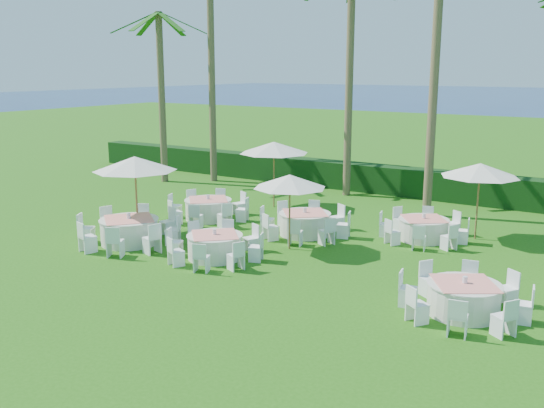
{
  "coord_description": "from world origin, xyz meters",
  "views": [
    {
      "loc": [
        9.7,
        -12.64,
        5.37
      ],
      "look_at": [
        -0.06,
        2.58,
        1.3
      ],
      "focal_mm": 40.0,
      "sensor_mm": 36.0,
      "label": 1
    }
  ],
  "objects_px": {
    "banquet_table_f": "(423,229)",
    "umbrella_c": "(274,148)",
    "banquet_table_b": "(215,246)",
    "banquet_table_a": "(129,230)",
    "umbrella_b": "(290,181)",
    "banquet_table_e": "(305,223)",
    "umbrella_d": "(480,170)",
    "banquet_table_c": "(464,298)",
    "banquet_table_d": "(208,209)",
    "umbrella_a": "(135,164)"
  },
  "relations": [
    {
      "from": "banquet_table_f",
      "to": "umbrella_c",
      "type": "height_order",
      "value": "umbrella_c"
    },
    {
      "from": "banquet_table_b",
      "to": "banquet_table_a",
      "type": "bearing_deg",
      "value": -175.64
    },
    {
      "from": "banquet_table_f",
      "to": "umbrella_c",
      "type": "bearing_deg",
      "value": 167.79
    },
    {
      "from": "umbrella_b",
      "to": "umbrella_c",
      "type": "xyz_separation_m",
      "value": [
        -3.48,
        4.6,
        0.27
      ]
    },
    {
      "from": "banquet_table_e",
      "to": "umbrella_b",
      "type": "bearing_deg",
      "value": -76.14
    },
    {
      "from": "banquet_table_b",
      "to": "umbrella_d",
      "type": "relative_size",
      "value": 1.12
    },
    {
      "from": "banquet_table_c",
      "to": "banquet_table_e",
      "type": "bearing_deg",
      "value": 148.52
    },
    {
      "from": "banquet_table_d",
      "to": "banquet_table_f",
      "type": "relative_size",
      "value": 1.05
    },
    {
      "from": "banquet_table_d",
      "to": "umbrella_d",
      "type": "distance_m",
      "value": 9.4
    },
    {
      "from": "banquet_table_a",
      "to": "umbrella_a",
      "type": "height_order",
      "value": "umbrella_a"
    },
    {
      "from": "banquet_table_f",
      "to": "umbrella_a",
      "type": "xyz_separation_m",
      "value": [
        -7.95,
        -4.63,
        2.03
      ]
    },
    {
      "from": "umbrella_b",
      "to": "banquet_table_a",
      "type": "bearing_deg",
      "value": -154.18
    },
    {
      "from": "banquet_table_b",
      "to": "banquet_table_d",
      "type": "height_order",
      "value": "banquet_table_d"
    },
    {
      "from": "umbrella_a",
      "to": "umbrella_c",
      "type": "distance_m",
      "value": 6.21
    },
    {
      "from": "banquet_table_a",
      "to": "banquet_table_d",
      "type": "bearing_deg",
      "value": 88.02
    },
    {
      "from": "banquet_table_f",
      "to": "banquet_table_a",
      "type": "bearing_deg",
      "value": -144.78
    },
    {
      "from": "banquet_table_f",
      "to": "umbrella_d",
      "type": "bearing_deg",
      "value": 35.84
    },
    {
      "from": "umbrella_a",
      "to": "banquet_table_d",
      "type": "bearing_deg",
      "value": 80.88
    },
    {
      "from": "banquet_table_a",
      "to": "umbrella_d",
      "type": "height_order",
      "value": "umbrella_d"
    },
    {
      "from": "banquet_table_b",
      "to": "umbrella_b",
      "type": "xyz_separation_m",
      "value": [
        1.33,
        1.94,
        1.71
      ]
    },
    {
      "from": "banquet_table_b",
      "to": "umbrella_a",
      "type": "xyz_separation_m",
      "value": [
        -3.54,
        0.48,
        2.03
      ]
    },
    {
      "from": "banquet_table_e",
      "to": "umbrella_d",
      "type": "relative_size",
      "value": 1.2
    },
    {
      "from": "banquet_table_f",
      "to": "umbrella_a",
      "type": "distance_m",
      "value": 9.43
    },
    {
      "from": "banquet_table_a",
      "to": "umbrella_c",
      "type": "height_order",
      "value": "umbrella_c"
    },
    {
      "from": "banquet_table_c",
      "to": "banquet_table_e",
      "type": "xyz_separation_m",
      "value": [
        -6.24,
        3.82,
        0.02
      ]
    },
    {
      "from": "banquet_table_c",
      "to": "umbrella_d",
      "type": "xyz_separation_m",
      "value": [
        -1.37,
        6.34,
        1.86
      ]
    },
    {
      "from": "umbrella_a",
      "to": "umbrella_b",
      "type": "height_order",
      "value": "umbrella_a"
    },
    {
      "from": "banquet_table_b",
      "to": "banquet_table_c",
      "type": "distance_m",
      "value": 7.17
    },
    {
      "from": "banquet_table_e",
      "to": "umbrella_b",
      "type": "xyz_separation_m",
      "value": [
        0.41,
        -1.65,
        1.69
      ]
    },
    {
      "from": "banquet_table_c",
      "to": "umbrella_b",
      "type": "relative_size",
      "value": 1.25
    },
    {
      "from": "banquet_table_a",
      "to": "umbrella_c",
      "type": "bearing_deg",
      "value": 81.34
    },
    {
      "from": "banquet_table_b",
      "to": "umbrella_c",
      "type": "relative_size",
      "value": 1.01
    },
    {
      "from": "umbrella_c",
      "to": "banquet_table_a",
      "type": "bearing_deg",
      "value": -98.66
    },
    {
      "from": "banquet_table_f",
      "to": "umbrella_b",
      "type": "relative_size",
      "value": 1.21
    },
    {
      "from": "banquet_table_b",
      "to": "umbrella_d",
      "type": "distance_m",
      "value": 8.63
    },
    {
      "from": "umbrella_d",
      "to": "banquet_table_d",
      "type": "bearing_deg",
      "value": -163.69
    },
    {
      "from": "umbrella_a",
      "to": "umbrella_b",
      "type": "distance_m",
      "value": 5.1
    },
    {
      "from": "banquet_table_d",
      "to": "umbrella_c",
      "type": "xyz_separation_m",
      "value": [
        0.9,
        3.01,
        1.96
      ]
    },
    {
      "from": "banquet_table_a",
      "to": "umbrella_a",
      "type": "bearing_deg",
      "value": 116.27
    },
    {
      "from": "banquet_table_e",
      "to": "umbrella_c",
      "type": "bearing_deg",
      "value": 136.28
    },
    {
      "from": "banquet_table_a",
      "to": "banquet_table_f",
      "type": "distance_m",
      "value": 9.3
    },
    {
      "from": "banquet_table_a",
      "to": "umbrella_d",
      "type": "bearing_deg",
      "value": 35.32
    },
    {
      "from": "umbrella_a",
      "to": "umbrella_d",
      "type": "relative_size",
      "value": 1.09
    },
    {
      "from": "banquet_table_f",
      "to": "umbrella_d",
      "type": "height_order",
      "value": "umbrella_d"
    },
    {
      "from": "banquet_table_a",
      "to": "umbrella_b",
      "type": "bearing_deg",
      "value": 25.82
    },
    {
      "from": "banquet_table_d",
      "to": "banquet_table_b",
      "type": "bearing_deg",
      "value": -49.14
    },
    {
      "from": "banquet_table_b",
      "to": "umbrella_b",
      "type": "relative_size",
      "value": 1.2
    },
    {
      "from": "umbrella_b",
      "to": "banquet_table_d",
      "type": "bearing_deg",
      "value": 160.13
    },
    {
      "from": "banquet_table_c",
      "to": "umbrella_c",
      "type": "distance_m",
      "value": 11.68
    },
    {
      "from": "umbrella_d",
      "to": "banquet_table_c",
      "type": "bearing_deg",
      "value": -77.78
    }
  ]
}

